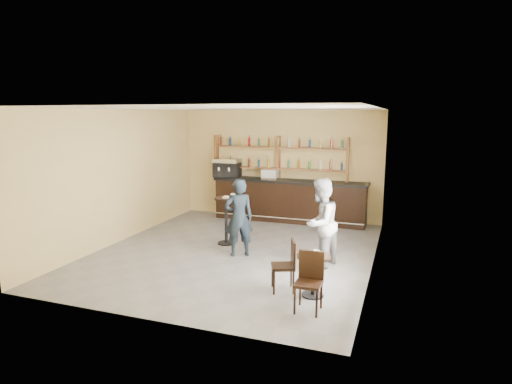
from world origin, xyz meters
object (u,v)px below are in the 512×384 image
(pastry_case, at_px, (270,174))
(patron_second, at_px, (320,223))
(espresso_machine, at_px, (227,168))
(man_main, at_px, (239,218))
(chair_west, at_px, (283,266))
(cafe_table, at_px, (313,276))
(chair_south, at_px, (308,283))
(pedestal_table, at_px, (226,221))
(bar_counter, at_px, (289,201))

(pastry_case, xyz_separation_m, patron_second, (2.16, -3.48, -0.44))
(espresso_machine, height_order, man_main, espresso_machine)
(pastry_case, bearing_deg, chair_west, -79.73)
(cafe_table, bearing_deg, chair_west, 174.81)
(pastry_case, distance_m, chair_south, 6.12)
(pedestal_table, xyz_separation_m, chair_south, (2.65, -2.89, -0.09))
(cafe_table, bearing_deg, bar_counter, 109.48)
(pastry_case, xyz_separation_m, cafe_table, (2.34, -4.96, -0.99))
(chair_west, relative_size, chair_south, 0.97)
(cafe_table, bearing_deg, chair_south, -85.24)
(bar_counter, relative_size, chair_south, 4.75)
(espresso_machine, distance_m, pedestal_table, 3.04)
(patron_second, bearing_deg, espresso_machine, -116.02)
(pedestal_table, xyz_separation_m, cafe_table, (2.60, -2.29, -0.20))
(man_main, xyz_separation_m, chair_south, (2.04, -2.18, -0.39))
(chair_south, bearing_deg, man_main, 133.51)
(chair_west, bearing_deg, pastry_case, 178.32)
(bar_counter, height_order, pedestal_table, bar_counter)
(chair_west, xyz_separation_m, chair_south, (0.60, -0.65, 0.01))
(chair_south, bearing_deg, patron_second, 96.70)
(pedestal_table, distance_m, man_main, 0.98)
(chair_west, bearing_deg, espresso_machine, -169.00)
(man_main, bearing_deg, bar_counter, -125.13)
(espresso_machine, height_order, pastry_case, espresso_machine)
(cafe_table, height_order, chair_south, chair_south)
(pedestal_table, bearing_deg, espresso_machine, 112.46)
(pedestal_table, xyz_separation_m, man_main, (0.61, -0.71, 0.29))
(cafe_table, bearing_deg, patron_second, 96.86)
(cafe_table, bearing_deg, pedestal_table, 138.60)
(pastry_case, xyz_separation_m, man_main, (0.35, -3.38, -0.49))
(espresso_machine, relative_size, patron_second, 0.42)
(cafe_table, distance_m, chair_south, 0.61)
(espresso_machine, relative_size, pastry_case, 1.66)
(man_main, relative_size, patron_second, 0.94)
(bar_counter, relative_size, espresso_machine, 5.80)
(pastry_case, distance_m, pedestal_table, 2.80)
(patron_second, bearing_deg, chair_west, 4.10)
(man_main, relative_size, chair_south, 1.82)
(man_main, bearing_deg, cafe_table, 110.29)
(pedestal_table, bearing_deg, pastry_case, 84.48)
(bar_counter, distance_m, patron_second, 3.83)
(man_main, distance_m, cafe_table, 2.59)
(bar_counter, bearing_deg, patron_second, -65.62)
(pedestal_table, height_order, chair_west, pedestal_table)
(chair_south, height_order, patron_second, patron_second)
(patron_second, bearing_deg, chair_south, 24.86)
(chair_west, bearing_deg, patron_second, 143.81)
(man_main, relative_size, cafe_table, 2.36)
(espresso_machine, height_order, pedestal_table, espresso_machine)
(espresso_machine, bearing_deg, chair_south, -61.52)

